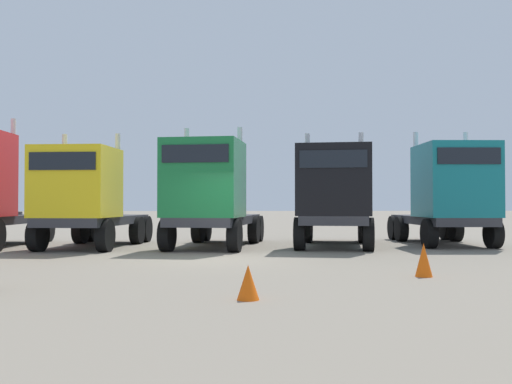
# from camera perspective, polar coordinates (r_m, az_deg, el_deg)

# --- Properties ---
(ground) EXTENTS (200.00, 200.00, 0.00)m
(ground) POSITION_cam_1_polar(r_m,az_deg,el_deg) (15.58, -3.96, -6.81)
(ground) COLOR gray
(semi_truck_yellow) EXTENTS (3.33, 6.17, 3.96)m
(semi_truck_yellow) POSITION_cam_1_polar(r_m,az_deg,el_deg) (19.89, -16.92, -0.50)
(semi_truck_yellow) COLOR #333338
(semi_truck_yellow) RESTS_ON ground
(semi_truck_green) EXTENTS (3.79, 6.76, 4.18)m
(semi_truck_green) POSITION_cam_1_polar(r_m,az_deg,el_deg) (19.15, -4.75, -0.20)
(semi_truck_green) COLOR #333338
(semi_truck_green) RESTS_ON ground
(semi_truck_black) EXTENTS (3.74, 6.43, 4.05)m
(semi_truck_black) POSITION_cam_1_polar(r_m,az_deg,el_deg) (19.63, 7.88, -0.32)
(semi_truck_black) COLOR #333338
(semi_truck_black) RESTS_ON ground
(semi_truck_teal) EXTENTS (2.83, 5.96, 4.23)m
(semi_truck_teal) POSITION_cam_1_polar(r_m,az_deg,el_deg) (21.53, 18.97, -0.10)
(semi_truck_teal) COLOR #333338
(semi_truck_teal) RESTS_ON ground
(traffic_cone_near) EXTENTS (0.36, 0.36, 0.70)m
(traffic_cone_near) POSITION_cam_1_polar(r_m,az_deg,el_deg) (12.38, 16.58, -6.59)
(traffic_cone_near) COLOR #F2590C
(traffic_cone_near) RESTS_ON ground
(traffic_cone_mid) EXTENTS (0.36, 0.36, 0.56)m
(traffic_cone_mid) POSITION_cam_1_polar(r_m,az_deg,el_deg) (9.08, -0.80, -9.11)
(traffic_cone_mid) COLOR #F2590C
(traffic_cone_mid) RESTS_ON ground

